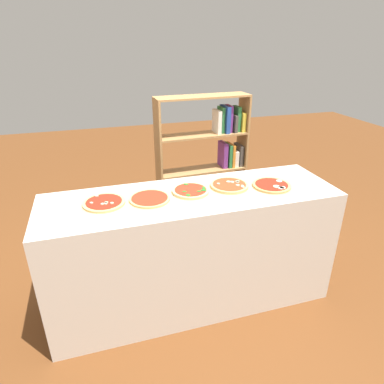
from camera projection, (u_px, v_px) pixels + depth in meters
name	position (u px, v px, depth m)	size (l,w,h in m)	color
ground_plane	(192.00, 297.00, 2.79)	(12.00, 12.00, 0.00)	brown
counter	(192.00, 250.00, 2.59)	(2.13, 0.65, 0.94)	beige
parchment_paper	(192.00, 194.00, 2.39)	(1.80, 0.44, 0.00)	tan
pizza_mushroom_0	(104.00, 203.00, 2.26)	(0.28, 0.28, 0.02)	#DBB26B
pizza_plain_1	(150.00, 199.00, 2.31)	(0.28, 0.28, 0.02)	#DBB26B
pizza_spinach_2	(191.00, 191.00, 2.42)	(0.26, 0.26, 0.03)	#E5C17F
pizza_mushroom_3	(229.00, 185.00, 2.51)	(0.28, 0.28, 0.03)	#DBB26B
pizza_mozzarella_4	(272.00, 185.00, 2.51)	(0.28, 0.28, 0.02)	tan
bookshelf	(214.00, 168.00, 3.46)	(0.92, 0.27, 1.46)	#A87A47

